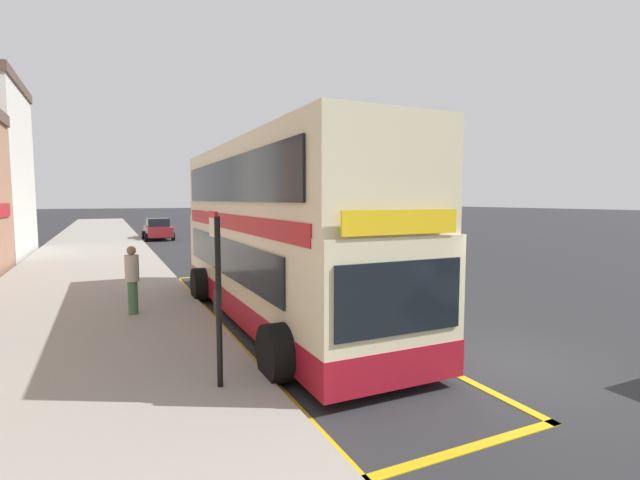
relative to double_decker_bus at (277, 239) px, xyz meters
The scene contains 8 objects.
ground_plane 27.10m from the double_decker_bus, 84.78° to the left, with size 260.00×260.00×0.00m, color #28282B.
pavement_near 27.36m from the double_decker_bus, 99.59° to the left, with size 6.00×76.00×0.14m, color gray.
double_decker_bus is the anchor object (origin of this frame).
bus_bay_markings 2.07m from the double_decker_bus, 81.87° to the left, with size 3.16×14.19×0.01m.
bus_stop_sign 4.52m from the double_decker_bus, 121.65° to the right, with size 0.09×0.51×2.72m.
parked_car_teal_ahead 38.78m from the double_decker_bus, 78.77° to the left, with size 2.09×4.20×1.62m.
parked_car_maroon_across 25.65m from the double_decker_bus, 90.75° to the left, with size 2.09×4.20×1.62m.
pedestrian_further_back 3.80m from the double_decker_bus, 155.20° to the left, with size 0.34×0.34×1.74m.
Camera 1 is at (-6.34, -5.71, 3.05)m, focal length 25.61 mm.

